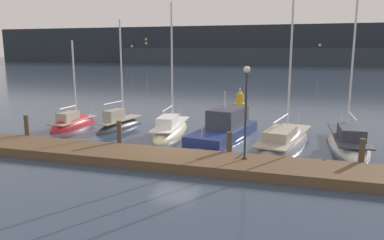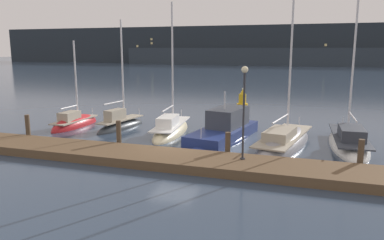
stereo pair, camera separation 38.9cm
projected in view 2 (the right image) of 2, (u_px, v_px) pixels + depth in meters
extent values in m
plane|color=#2D3D51|center=(174.00, 152.00, 20.85)|extent=(400.00, 400.00, 0.00)
cube|color=brown|center=(159.00, 158.00, 18.85)|extent=(28.73, 2.80, 0.45)
cylinder|color=#4C3D2D|center=(28.00, 128.00, 23.15)|extent=(0.28, 0.28, 1.65)
cylinder|color=#4C3D2D|center=(119.00, 135.00, 21.24)|extent=(0.28, 0.28, 1.65)
cylinder|color=#4C3D2D|center=(228.00, 146.00, 19.34)|extent=(0.28, 0.28, 1.43)
cylinder|color=#4C3D2D|center=(361.00, 155.00, 17.42)|extent=(0.28, 0.28, 1.53)
ellipsoid|color=red|center=(75.00, 126.00, 27.68)|extent=(1.55, 5.10, 1.66)
cube|color=#A39984|center=(75.00, 120.00, 27.59)|extent=(1.30, 4.28, 0.08)
cube|color=#A39984|center=(69.00, 116.00, 26.95)|extent=(0.92, 1.63, 0.65)
cylinder|color=silver|center=(76.00, 80.00, 27.43)|extent=(0.12, 0.12, 5.73)
cylinder|color=silver|center=(69.00, 107.00, 26.88)|extent=(0.10, 1.91, 0.09)
cylinder|color=silver|center=(92.00, 111.00, 29.72)|extent=(0.04, 0.04, 0.50)
ellipsoid|color=#2D3338|center=(121.00, 128.00, 27.04)|extent=(2.03, 5.16, 1.10)
cube|color=#A39984|center=(121.00, 119.00, 26.92)|extent=(1.70, 4.33, 0.08)
cube|color=#A39984|center=(115.00, 115.00, 26.31)|extent=(0.99, 1.71, 0.77)
cylinder|color=silver|center=(122.00, 70.00, 26.61)|extent=(0.12, 0.12, 7.00)
cylinder|color=silver|center=(114.00, 103.00, 26.09)|extent=(0.43, 2.11, 0.09)
cylinder|color=silver|center=(139.00, 111.00, 28.89)|extent=(0.04, 0.04, 0.50)
ellipsoid|color=beige|center=(171.00, 133.00, 25.52)|extent=(2.52, 6.91, 1.48)
cube|color=silver|center=(171.00, 124.00, 25.41)|extent=(2.12, 5.81, 0.08)
cube|color=silver|center=(168.00, 121.00, 24.56)|extent=(1.30, 2.27, 0.64)
cylinder|color=silver|center=(172.00, 64.00, 25.17)|extent=(0.12, 0.12, 8.05)
cylinder|color=silver|center=(168.00, 108.00, 24.41)|extent=(0.40, 2.68, 0.09)
cylinder|color=silver|center=(181.00, 113.00, 28.35)|extent=(0.04, 0.04, 0.50)
ellipsoid|color=navy|center=(223.00, 139.00, 23.77)|extent=(3.83, 7.75, 1.00)
cube|color=navy|center=(223.00, 134.00, 23.71)|extent=(3.49, 6.98, 0.71)
cube|color=#333842|center=(228.00, 117.00, 24.17)|extent=(2.28, 3.52, 1.19)
cube|color=black|center=(237.00, 111.00, 25.42)|extent=(1.54, 0.51, 0.53)
cylinder|color=silver|center=(225.00, 100.00, 23.44)|extent=(0.07, 0.07, 1.14)
cylinder|color=silver|center=(201.00, 133.00, 20.89)|extent=(0.04, 0.04, 0.60)
ellipsoid|color=gray|center=(284.00, 145.00, 22.27)|extent=(3.69, 8.70, 1.68)
cube|color=#A39984|center=(284.00, 136.00, 22.16)|extent=(3.10, 7.31, 0.08)
cube|color=#A39984|center=(280.00, 134.00, 21.23)|extent=(1.79, 2.89, 0.54)
cylinder|color=silver|center=(291.00, 59.00, 21.90)|extent=(0.12, 0.12, 9.01)
cylinder|color=silver|center=(281.00, 118.00, 21.08)|extent=(0.68, 3.29, 0.09)
cylinder|color=silver|center=(299.00, 121.00, 25.48)|extent=(0.04, 0.04, 0.50)
ellipsoid|color=white|center=(348.00, 145.00, 22.21)|extent=(2.39, 7.96, 1.46)
cube|color=#333842|center=(349.00, 136.00, 22.10)|extent=(2.01, 6.69, 0.08)
cube|color=#333842|center=(351.00, 133.00, 21.13)|extent=(1.36, 2.57, 0.66)
cylinder|color=silver|center=(355.00, 41.00, 21.66)|extent=(0.12, 0.12, 10.98)
cylinder|color=silver|center=(353.00, 117.00, 20.97)|extent=(0.20, 3.14, 0.09)
cylinder|color=silver|center=(343.00, 120.00, 25.48)|extent=(0.04, 0.04, 0.50)
cylinder|color=gold|center=(242.00, 104.00, 38.10)|extent=(1.11, 1.11, 0.16)
cylinder|color=gold|center=(242.00, 99.00, 37.99)|extent=(0.74, 0.74, 0.96)
cone|color=gold|center=(243.00, 92.00, 37.86)|extent=(0.52, 0.52, 0.50)
sphere|color=#F9EAB7|center=(243.00, 89.00, 37.80)|extent=(0.16, 0.16, 0.16)
cylinder|color=#2D2D33|center=(242.00, 158.00, 17.90)|extent=(0.24, 0.24, 0.06)
cylinder|color=#2D2D33|center=(244.00, 116.00, 17.51)|extent=(0.10, 0.10, 4.06)
sphere|color=#F9EAB7|center=(245.00, 70.00, 17.11)|extent=(0.32, 0.32, 0.32)
cube|color=#232B33|center=(294.00, 45.00, 134.79)|extent=(240.00, 16.00, 13.81)
cube|color=#2C363F|center=(334.00, 57.00, 122.21)|extent=(144.00, 10.00, 5.90)
cube|color=#F4DB8C|center=(285.00, 62.00, 129.07)|extent=(0.80, 0.10, 0.80)
cube|color=#F4DB8C|center=(249.00, 53.00, 132.34)|extent=(0.80, 0.10, 0.80)
cube|color=#F4DB8C|center=(137.00, 46.00, 145.05)|extent=(0.80, 0.10, 0.80)
cube|color=#F4DB8C|center=(152.00, 43.00, 143.01)|extent=(0.80, 0.10, 0.80)
cube|color=#F4DB8C|center=(151.00, 39.00, 142.74)|extent=(0.80, 0.10, 0.80)
cube|color=#F4DB8C|center=(173.00, 61.00, 141.65)|extent=(0.80, 0.10, 0.80)
cube|color=#F4DB8C|center=(326.00, 45.00, 124.11)|extent=(0.80, 0.10, 0.80)
cube|color=#F4DB8C|center=(350.00, 51.00, 122.17)|extent=(0.80, 0.10, 0.80)
cube|color=#F4DB8C|center=(337.00, 57.00, 123.72)|extent=(0.80, 0.10, 0.80)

